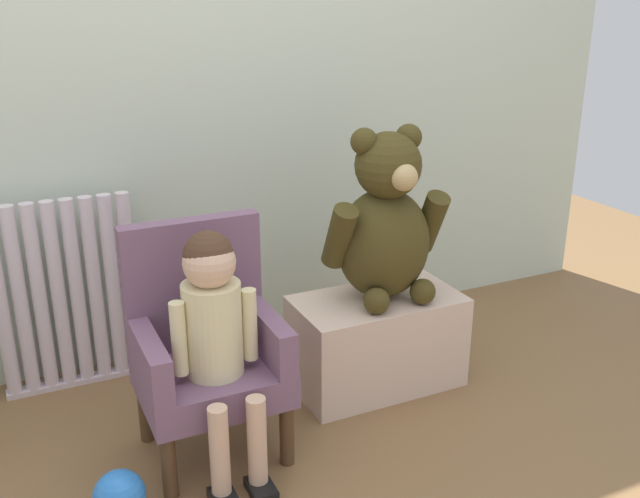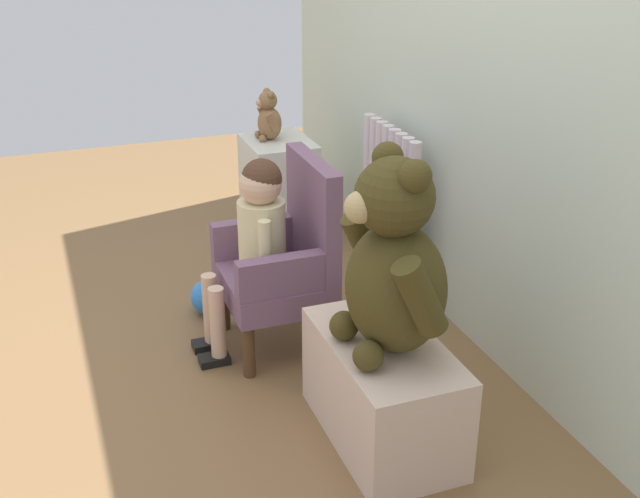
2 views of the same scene
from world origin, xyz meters
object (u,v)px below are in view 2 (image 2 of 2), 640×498
object	(u,v)px
radiator	(389,208)
small_dresser	(279,192)
toy_ball	(208,297)
child_armchair	(286,259)
small_teddy_bear	(269,118)
child_figure	(255,229)
low_bench	(383,391)
large_teddy_bear	(394,266)

from	to	relation	value
radiator	small_dresser	distance (m)	0.66
radiator	toy_ball	world-z (taller)	radiator
child_armchair	toy_ball	xyz separation A→B (m)	(-0.33, -0.23, -0.27)
small_teddy_bear	child_armchair	bearing A→B (deg)	-13.66
child_armchair	small_teddy_bear	world-z (taller)	small_teddy_bear
child_figure	small_teddy_bear	world-z (taller)	small_teddy_bear
small_teddy_bear	toy_ball	xyz separation A→B (m)	(0.62, -0.46, -0.54)
small_dresser	low_bench	distance (m)	1.58
low_bench	large_teddy_bear	xyz separation A→B (m)	(0.02, 0.01, 0.43)
radiator	child_figure	bearing A→B (deg)	-63.88
radiator	large_teddy_bear	world-z (taller)	large_teddy_bear
child_figure	child_armchair	bearing A→B (deg)	90.00
child_figure	small_teddy_bear	xyz separation A→B (m)	(-0.95, 0.34, 0.13)
toy_ball	child_armchair	bearing A→B (deg)	35.06
large_teddy_bear	small_teddy_bear	distance (m)	1.63
small_teddy_bear	low_bench	bearing A→B (deg)	-4.78
small_teddy_bear	small_dresser	bearing A→B (deg)	44.20
low_bench	toy_ball	distance (m)	1.04
small_dresser	low_bench	size ratio (longest dim) A/B	0.87
small_dresser	child_armchair	world-z (taller)	child_armchair
child_armchair	child_figure	xyz separation A→B (m)	(-0.00, -0.11, 0.13)
child_armchair	small_teddy_bear	distance (m)	1.01
radiator	small_dresser	size ratio (longest dim) A/B	1.37
small_teddy_bear	large_teddy_bear	bearing A→B (deg)	-4.45
large_teddy_bear	small_teddy_bear	world-z (taller)	large_teddy_bear
low_bench	toy_ball	size ratio (longest dim) A/B	4.12
large_teddy_bear	small_teddy_bear	xyz separation A→B (m)	(-1.63, 0.13, 0.01)
radiator	low_bench	size ratio (longest dim) A/B	1.18
radiator	small_dresser	world-z (taller)	radiator
small_dresser	small_teddy_bear	bearing A→B (deg)	-135.80
child_armchair	toy_ball	world-z (taller)	child_armchair
small_dresser	large_teddy_bear	size ratio (longest dim) A/B	0.85
child_figure	small_dresser	bearing A→B (deg)	157.77
radiator	large_teddy_bear	xyz separation A→B (m)	(1.01, -0.46, 0.26)
radiator	child_figure	distance (m)	0.76
child_armchair	large_teddy_bear	world-z (taller)	large_teddy_bear
low_bench	large_teddy_bear	size ratio (longest dim) A/B	0.98
child_armchair	small_teddy_bear	xyz separation A→B (m)	(-0.95, 0.23, 0.27)
small_dresser	low_bench	xyz separation A→B (m)	(1.57, -0.17, -0.09)
child_armchair	large_teddy_bear	bearing A→B (deg)	8.73
child_armchair	toy_ball	bearing A→B (deg)	-144.94
large_teddy_bear	small_teddy_bear	size ratio (longest dim) A/B	2.59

